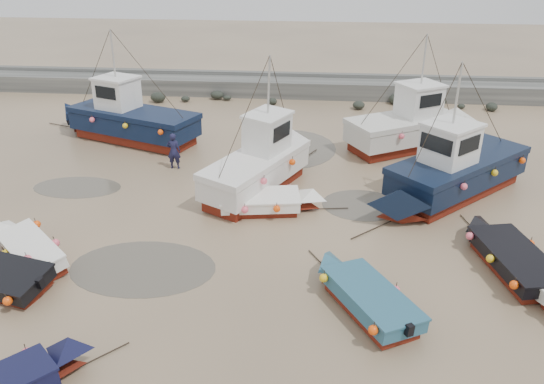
{
  "coord_description": "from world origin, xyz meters",
  "views": [
    {
      "loc": [
        2.47,
        -16.88,
        10.88
      ],
      "look_at": [
        0.64,
        2.52,
        1.4
      ],
      "focal_mm": 35.0,
      "sensor_mm": 36.0,
      "label": 1
    }
  ],
  "objects_px": {
    "dinghy_2": "(364,293)",
    "cabin_boat_3": "(413,124)",
    "cabin_boat_1": "(262,161)",
    "person": "(175,168)",
    "dinghy_5": "(268,200)",
    "cabin_boat_2": "(450,171)",
    "cabin_boat_0": "(125,118)",
    "dinghy_6": "(510,254)",
    "dinghy_0": "(30,245)"
  },
  "relations": [
    {
      "from": "dinghy_6",
      "to": "cabin_boat_2",
      "type": "distance_m",
      "value": 5.72
    },
    {
      "from": "cabin_boat_0",
      "to": "cabin_boat_2",
      "type": "bearing_deg",
      "value": -88.86
    },
    {
      "from": "person",
      "to": "dinghy_6",
      "type": "bearing_deg",
      "value": 150.13
    },
    {
      "from": "cabin_boat_1",
      "to": "dinghy_6",
      "type": "bearing_deg",
      "value": -5.21
    },
    {
      "from": "dinghy_2",
      "to": "dinghy_6",
      "type": "height_order",
      "value": "same"
    },
    {
      "from": "dinghy_6",
      "to": "cabin_boat_1",
      "type": "distance_m",
      "value": 11.28
    },
    {
      "from": "dinghy_0",
      "to": "cabin_boat_0",
      "type": "height_order",
      "value": "cabin_boat_0"
    },
    {
      "from": "dinghy_5",
      "to": "person",
      "type": "height_order",
      "value": "dinghy_5"
    },
    {
      "from": "person",
      "to": "cabin_boat_0",
      "type": "bearing_deg",
      "value": -47.07
    },
    {
      "from": "dinghy_2",
      "to": "cabin_boat_3",
      "type": "xyz_separation_m",
      "value": [
        3.53,
        14.72,
        0.82
      ]
    },
    {
      "from": "dinghy_0",
      "to": "cabin_boat_3",
      "type": "distance_m",
      "value": 20.33
    },
    {
      "from": "dinghy_5",
      "to": "dinghy_6",
      "type": "distance_m",
      "value": 9.73
    },
    {
      "from": "dinghy_5",
      "to": "cabin_boat_2",
      "type": "distance_m",
      "value": 8.32
    },
    {
      "from": "dinghy_2",
      "to": "cabin_boat_2",
      "type": "xyz_separation_m",
      "value": [
        4.31,
        8.37,
        0.78
      ]
    },
    {
      "from": "dinghy_2",
      "to": "person",
      "type": "height_order",
      "value": "dinghy_2"
    },
    {
      "from": "dinghy_2",
      "to": "person",
      "type": "xyz_separation_m",
      "value": [
        -8.99,
        10.54,
        -0.55
      ]
    },
    {
      "from": "dinghy_0",
      "to": "dinghy_5",
      "type": "relative_size",
      "value": 0.83
    },
    {
      "from": "dinghy_2",
      "to": "dinghy_6",
      "type": "relative_size",
      "value": 0.86
    },
    {
      "from": "dinghy_5",
      "to": "dinghy_6",
      "type": "relative_size",
      "value": 0.9
    },
    {
      "from": "dinghy_0",
      "to": "person",
      "type": "relative_size",
      "value": 2.48
    },
    {
      "from": "dinghy_2",
      "to": "cabin_boat_0",
      "type": "distance_m",
      "value": 19.43
    },
    {
      "from": "dinghy_0",
      "to": "cabin_boat_2",
      "type": "relative_size",
      "value": 0.55
    },
    {
      "from": "cabin_boat_1",
      "to": "cabin_boat_2",
      "type": "distance_m",
      "value": 8.53
    },
    {
      "from": "dinghy_5",
      "to": "cabin_boat_2",
      "type": "relative_size",
      "value": 0.66
    },
    {
      "from": "dinghy_5",
      "to": "dinghy_6",
      "type": "bearing_deg",
      "value": 60.34
    },
    {
      "from": "cabin_boat_1",
      "to": "person",
      "type": "distance_m",
      "value": 5.31
    },
    {
      "from": "dinghy_0",
      "to": "dinghy_6",
      "type": "relative_size",
      "value": 0.75
    },
    {
      "from": "dinghy_2",
      "to": "cabin_boat_1",
      "type": "relative_size",
      "value": 0.61
    },
    {
      "from": "dinghy_0",
      "to": "dinghy_2",
      "type": "height_order",
      "value": "same"
    },
    {
      "from": "cabin_boat_2",
      "to": "cabin_boat_3",
      "type": "xyz_separation_m",
      "value": [
        -0.77,
        6.35,
        0.04
      ]
    },
    {
      "from": "cabin_boat_0",
      "to": "cabin_boat_1",
      "type": "distance_m",
      "value": 10.47
    },
    {
      "from": "dinghy_0",
      "to": "dinghy_2",
      "type": "xyz_separation_m",
      "value": [
        12.09,
        -1.74,
        -0.0
      ]
    },
    {
      "from": "cabin_boat_2",
      "to": "cabin_boat_3",
      "type": "relative_size",
      "value": 0.98
    },
    {
      "from": "dinghy_5",
      "to": "cabin_boat_3",
      "type": "xyz_separation_m",
      "value": [
        7.24,
        8.46,
        0.81
      ]
    },
    {
      "from": "dinghy_2",
      "to": "dinghy_5",
      "type": "distance_m",
      "value": 7.28
    },
    {
      "from": "person",
      "to": "cabin_boat_3",
      "type": "bearing_deg",
      "value": -163.18
    },
    {
      "from": "cabin_boat_0",
      "to": "person",
      "type": "relative_size",
      "value": 5.58
    },
    {
      "from": "dinghy_0",
      "to": "dinghy_5",
      "type": "bearing_deg",
      "value": -18.92
    },
    {
      "from": "dinghy_5",
      "to": "person",
      "type": "xyz_separation_m",
      "value": [
        -5.28,
        4.28,
        -0.55
      ]
    },
    {
      "from": "dinghy_0",
      "to": "dinghy_2",
      "type": "distance_m",
      "value": 12.22
    },
    {
      "from": "dinghy_6",
      "to": "cabin_boat_1",
      "type": "relative_size",
      "value": 0.7
    },
    {
      "from": "dinghy_0",
      "to": "cabin_boat_0",
      "type": "relative_size",
      "value": 0.44
    },
    {
      "from": "cabin_boat_1",
      "to": "person",
      "type": "height_order",
      "value": "cabin_boat_1"
    },
    {
      "from": "cabin_boat_1",
      "to": "person",
      "type": "relative_size",
      "value": 4.73
    },
    {
      "from": "dinghy_0",
      "to": "person",
      "type": "bearing_deg",
      "value": 23.32
    },
    {
      "from": "dinghy_5",
      "to": "cabin_boat_0",
      "type": "height_order",
      "value": "cabin_boat_0"
    },
    {
      "from": "dinghy_0",
      "to": "person",
      "type": "xyz_separation_m",
      "value": [
        3.1,
        8.8,
        -0.55
      ]
    },
    {
      "from": "dinghy_5",
      "to": "cabin_boat_1",
      "type": "height_order",
      "value": "cabin_boat_1"
    },
    {
      "from": "dinghy_2",
      "to": "cabin_boat_3",
      "type": "height_order",
      "value": "cabin_boat_3"
    },
    {
      "from": "dinghy_5",
      "to": "cabin_boat_1",
      "type": "relative_size",
      "value": 0.63
    }
  ]
}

